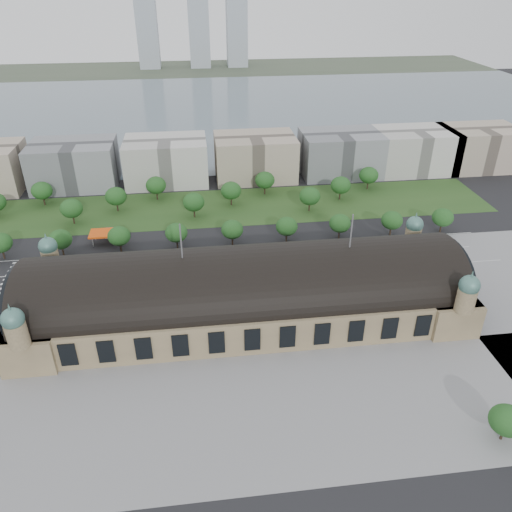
{
  "coord_description": "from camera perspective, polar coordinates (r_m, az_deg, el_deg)",
  "views": [
    {
      "loc": [
        -13.96,
        -139.19,
        105.86
      ],
      "look_at": [
        5.95,
        17.79,
        14.0
      ],
      "focal_mm": 35.0,
      "sensor_mm": 36.0,
      "label": 1
    }
  ],
  "objects": [
    {
      "name": "far_shore",
      "position": [
        646.07,
        -6.29,
        20.54
      ],
      "size": [
        700.0,
        120.0,
        0.14
      ],
      "primitive_type": "cube",
      "color": "#44513D",
      "rests_on": "ground"
    },
    {
      "name": "bus_mid",
      "position": [
        198.41,
        2.49,
        -1.58
      ],
      "size": [
        12.04,
        3.98,
        3.29
      ],
      "primitive_type": "imported",
      "rotation": [
        0.0,
        0.0,
        1.47
      ],
      "color": "white",
      "rests_on": "ground"
    },
    {
      "name": "tree_belt_6",
      "position": [
        242.77,
        -7.13,
        6.14
      ],
      "size": [
        10.4,
        10.4,
        12.48
      ],
      "color": "#2D2116",
      "rests_on": "ground"
    },
    {
      "name": "far_tower_mid",
      "position": [
        650.43,
        -6.55,
        24.37
      ],
      "size": [
        24.0,
        24.0,
        85.0
      ],
      "primitive_type": "cube",
      "color": "#9EA8B2",
      "rests_on": "ground"
    },
    {
      "name": "lake",
      "position": [
        450.04,
        -5.47,
        16.4
      ],
      "size": [
        700.0,
        320.0,
        0.08
      ],
      "primitive_type": "cube",
      "color": "slate",
      "rests_on": "ground"
    },
    {
      "name": "far_tower_right",
      "position": [
        653.45,
        -2.2,
        24.11
      ],
      "size": [
        24.0,
        24.0,
        75.0
      ],
      "primitive_type": "cube",
      "color": "#9EA8B2",
      "rests_on": "ground"
    },
    {
      "name": "tree_belt_4",
      "position": [
        256.93,
        -15.73,
        6.6
      ],
      "size": [
        10.4,
        10.4,
        12.48
      ],
      "color": "#2D2116",
      "rests_on": "ground"
    },
    {
      "name": "office_5",
      "position": [
        299.91,
        9.61,
        11.48
      ],
      "size": [
        45.0,
        32.0,
        24.0
      ],
      "primitive_type": "cube",
      "color": "gray",
      "rests_on": "ground"
    },
    {
      "name": "tree_belt_8",
      "position": [
        267.33,
        1.02,
        8.67
      ],
      "size": [
        10.4,
        10.4,
        12.48
      ],
      "color": "#2D2116",
      "rests_on": "ground"
    },
    {
      "name": "parked_car_1",
      "position": [
        202.11,
        -21.38,
        -3.55
      ],
      "size": [
        5.75,
        4.92,
        1.47
      ],
      "primitive_type": "imported",
      "rotation": [
        0.0,
        0.0,
        -0.99
      ],
      "color": "maroon",
      "rests_on": "ground"
    },
    {
      "name": "office_6",
      "position": [
        315.48,
        17.64,
        11.43
      ],
      "size": [
        45.0,
        32.0,
        24.0
      ],
      "primitive_type": "cube",
      "color": "silver",
      "rests_on": "ground"
    },
    {
      "name": "road_slab",
      "position": [
        206.49,
        -7.87,
        -1.02
      ],
      "size": [
        260.0,
        26.0,
        0.1
      ],
      "primitive_type": "cube",
      "color": "black",
      "rests_on": "ground"
    },
    {
      "name": "parked_car_3",
      "position": [
        195.87,
        -11.46,
        -3.04
      ],
      "size": [
        3.93,
        3.52,
        1.29
      ],
      "primitive_type": "imported",
      "rotation": [
        0.0,
        0.0,
        -0.91
      ],
      "color": "#56575D",
      "rests_on": "ground"
    },
    {
      "name": "station",
      "position": [
        169.42,
        -1.24,
        -4.22
      ],
      "size": [
        150.0,
        48.4,
        44.3
      ],
      "color": "tan",
      "rests_on": "ground"
    },
    {
      "name": "office_4",
      "position": [
        289.91,
        -0.11,
        11.25
      ],
      "size": [
        45.0,
        32.0,
        24.0
      ],
      "primitive_type": "cube",
      "color": "#B3A08D",
      "rests_on": "ground"
    },
    {
      "name": "parked_car_5",
      "position": [
        196.54,
        -13.37,
        -3.12
      ],
      "size": [
        5.8,
        4.39,
        1.46
      ],
      "primitive_type": "imported",
      "rotation": [
        0.0,
        0.0,
        -1.14
      ],
      "color": "gray",
      "rests_on": "ground"
    },
    {
      "name": "tree_row_6",
      "position": [
        219.24,
        3.53,
        3.4
      ],
      "size": [
        9.6,
        9.6,
        11.52
      ],
      "color": "#2D2116",
      "rests_on": "ground"
    },
    {
      "name": "traffic_car_2",
      "position": [
        206.95,
        -17.59,
        -1.99
      ],
      "size": [
        5.0,
        2.66,
        1.34
      ],
      "primitive_type": "imported",
      "rotation": [
        0.0,
        0.0,
        -1.66
      ],
      "color": "black",
      "rests_on": "ground"
    },
    {
      "name": "tree_row_9",
      "position": [
        242.31,
        20.57,
        4.15
      ],
      "size": [
        9.6,
        9.6,
        11.52
      ],
      "color": "#2D2116",
      "rests_on": "ground"
    },
    {
      "name": "plaza_south",
      "position": [
        144.36,
        4.91,
        -17.17
      ],
      "size": [
        190.0,
        48.0,
        0.12
      ],
      "primitive_type": "cube",
      "color": "gray",
      "rests_on": "ground"
    },
    {
      "name": "traffic_car_1",
      "position": [
        217.34,
        -21.98,
        -1.19
      ],
      "size": [
        4.94,
        2.3,
        1.57
      ],
      "primitive_type": "imported",
      "rotation": [
        0.0,
        0.0,
        1.71
      ],
      "color": "gray",
      "rests_on": "ground"
    },
    {
      "name": "tree_belt_9",
      "position": [
        248.91,
        6.17,
        6.82
      ],
      "size": [
        10.4,
        10.4,
        12.48
      ],
      "color": "#2D2116",
      "rests_on": "ground"
    },
    {
      "name": "tree_belt_7",
      "position": [
        254.36,
        -2.87,
        7.48
      ],
      "size": [
        10.4,
        10.4,
        12.48
      ],
      "color": "#2D2116",
      "rests_on": "ground"
    },
    {
      "name": "tree_belt_11",
      "position": [
        280.74,
        12.76,
        9.0
      ],
      "size": [
        10.4,
        10.4,
        12.48
      ],
      "color": "#2D2116",
      "rests_on": "ground"
    },
    {
      "name": "tree_belt_2",
      "position": [
        276.16,
        -23.29,
        6.88
      ],
      "size": [
        10.4,
        10.4,
        12.48
      ],
      "color": "#2D2116",
      "rests_on": "ground"
    },
    {
      "name": "tree_row_8",
      "position": [
        232.41,
        15.28,
        3.95
      ],
      "size": [
        9.6,
        9.6,
        11.52
      ],
      "color": "#2D2116",
      "rests_on": "ground"
    },
    {
      "name": "parked_car_4",
      "position": [
        196.46,
        -18.83,
        -4.05
      ],
      "size": [
        4.75,
        3.16,
        1.48
      ],
      "primitive_type": "imported",
      "rotation": [
        0.0,
        0.0,
        -1.18
      ],
      "color": "silver",
      "rests_on": "ground"
    },
    {
      "name": "tree_row_2",
      "position": [
        223.59,
        -21.46,
        1.78
      ],
      "size": [
        9.6,
        9.6,
        11.52
      ],
      "color": "#2D2116",
      "rests_on": "ground"
    },
    {
      "name": "traffic_car_3",
      "position": [
        211.83,
        -7.31,
        0.12
      ],
      "size": [
        5.51,
        2.78,
        1.53
      ],
      "primitive_type": "imported",
      "rotation": [
        0.0,
        0.0,
        1.69
      ],
      "color": "maroon",
      "rests_on": "ground"
    },
    {
      "name": "tree_belt_10",
      "position": [
        264.35,
        9.66,
        7.99
      ],
      "size": [
        10.4,
        10.4,
        12.48
      ],
      "color": "#2D2116",
      "rests_on": "ground"
    },
    {
      "name": "office_2",
      "position": [
        295.39,
        -20.04,
        9.79
      ],
      "size": [
        45.0,
        32.0,
        24.0
      ],
      "primitive_type": "cube",
      "color": "gray",
      "rests_on": "ground"
    },
    {
      "name": "tree_belt_3",
      "position": [
        249.84,
        -20.35,
        5.13
      ],
      "size": [
        10.4,
        10.4,
        12.48
      ],
      "color": "#2D2116",
      "rests_on": "ground"
    },
    {
      "name": "tree_row_1",
      "position": [
        230.99,
        -27.2,
        1.34
      ],
      "size": [
        9.6,
        9.6,
        11.52
      ],
      "color": "#2D2116",
      "rests_on": "ground"
    },
    {
      "name": "far_tower_left",
      "position": [
        652.15,
        -12.29,
        23.73
      ],
      "size": [
        24.0,
        24.0,
        80.0
      ],
      "primitive_type": "cube",
      "color": "#9EA8B2",
      "rests_on": "ground"
    },
    {
      "name": "tree_belt_5",
      "position": [
        265.74,
        -11.36,
        7.94
      ],
      "size": [
        10.4,
        10.4,
        12.48
      ],
      "color": "#2D2116",
      "rests_on": "ground"
    },
    {
      "name": "traffic_car_5",
      "position": [
        218.29,
        9.82,
        0.88
      ],
      "size": [
        4.91,
        2.19,
        1.56
      ],
      "primitive_type": "imported",
      "rotation": [
        0.0,
        0.0,
        1.45
      ],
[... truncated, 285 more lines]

